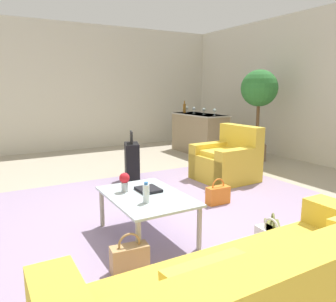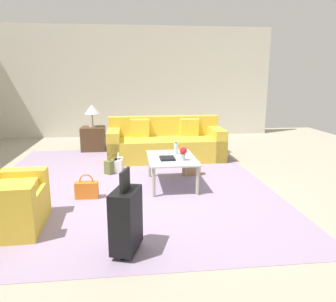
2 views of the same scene
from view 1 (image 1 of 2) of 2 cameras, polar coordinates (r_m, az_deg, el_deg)
name	(u,v)px [view 1 (image 1 of 2)]	position (r m, az deg, el deg)	size (l,w,h in m)	color
ground_plane	(169,215)	(4.12, 0.23, -11.14)	(12.00, 12.00, 0.00)	#A89E89
wall_left	(67,88)	(8.58, -17.11, 10.50)	(0.12, 8.00, 3.10)	beige
area_rug	(212,230)	(3.76, 7.65, -13.42)	(5.20, 4.40, 0.01)	#9984A3
armchair	(228,162)	(5.66, 10.43, -1.91)	(0.92, 0.92, 0.92)	gold
coffee_table	(147,200)	(3.42, -3.75, -8.54)	(1.09, 0.74, 0.46)	silver
water_bottle	(146,193)	(3.16, -3.83, -7.34)	(0.06, 0.06, 0.20)	silver
coffee_table_book	(148,189)	(3.53, -3.44, -6.69)	(0.26, 0.22, 0.03)	black
flower_vase	(125,180)	(3.50, -7.58, -5.09)	(0.11, 0.11, 0.21)	#B2B7BC
bar_console	(199,133)	(7.90, 5.43, 3.17)	(1.56, 0.66, 0.94)	#937F60
wine_glass_leftmost	(187,108)	(8.27, 3.26, 7.45)	(0.08, 0.08, 0.15)	silver
wine_glass_left_of_centre	(194,109)	(7.97, 4.54, 7.30)	(0.08, 0.08, 0.15)	silver
wine_glass_right_of_centre	(204,110)	(7.70, 6.26, 7.14)	(0.08, 0.08, 0.15)	silver
wine_glass_rightmost	(215,111)	(7.44, 8.10, 6.97)	(0.08, 0.08, 0.15)	silver
wine_bottle_amber	(184,108)	(8.17, 2.87, 7.47)	(0.07, 0.07, 0.30)	brown
suitcase_black	(132,161)	(5.47, -6.30, -1.68)	(0.45, 0.33, 0.85)	black
handbag_white	(271,241)	(3.34, 17.45, -14.74)	(0.33, 0.17, 0.36)	white
handbag_tan	(130,258)	(2.93, -6.69, -18.04)	(0.17, 0.33, 0.36)	tan
handbag_olive	(272,236)	(3.45, 17.65, -13.86)	(0.33, 0.32, 0.36)	olive
handbag_orange	(218,195)	(4.50, 8.69, -7.54)	(0.15, 0.32, 0.36)	orange
potted_ficus	(259,96)	(7.22, 15.55, 9.18)	(0.76, 0.76, 1.92)	#84664C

